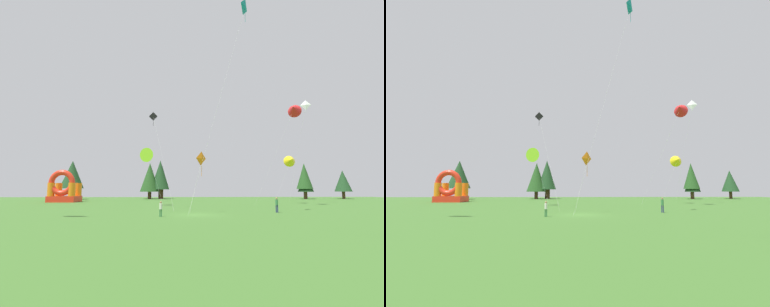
# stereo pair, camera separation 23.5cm
# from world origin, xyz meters

# --- Properties ---
(ground_plane) EXTENTS (120.00, 120.00, 0.00)m
(ground_plane) POSITION_xyz_m (0.00, 0.00, 0.00)
(ground_plane) COLOR #3D6B28
(kite_white_diamond) EXTENTS (2.83, 5.19, 19.17)m
(kite_white_diamond) POSITION_xyz_m (21.86, 20.87, 18.41)
(kite_white_diamond) COLOR white
(kite_white_diamond) RESTS_ON ground_plane
(kite_lime_delta) EXTENTS (3.91, 2.75, 9.40)m
(kite_lime_delta) POSITION_xyz_m (-7.03, 15.75, 8.20)
(kite_lime_delta) COLOR #8CD826
(kite_lime_delta) RESTS_ON ground_plane
(kite_black_diamond) EXTENTS (3.69, 4.64, 13.60)m
(kite_black_diamond) POSITION_xyz_m (-5.73, 9.68, 13.01)
(kite_black_diamond) COLOR black
(kite_black_diamond) RESTS_ON ground_plane
(kite_yellow_delta) EXTENTS (4.32, 2.27, 9.04)m
(kite_yellow_delta) POSITION_xyz_m (18.30, 20.26, 7.89)
(kite_yellow_delta) COLOR yellow
(kite_yellow_delta) RESTS_ON ground_plane
(kite_teal_diamond) EXTENTS (7.41, 2.02, 24.73)m
(kite_teal_diamond) POSITION_xyz_m (5.88, 0.08, 23.91)
(kite_teal_diamond) COLOR #0C7F7A
(kite_teal_diamond) RESTS_ON ground_plane
(kite_orange_diamond) EXTENTS (1.98, 1.00, 6.75)m
(kite_orange_diamond) POSITION_xyz_m (0.79, 1.93, 6.14)
(kite_orange_diamond) COLOR orange
(kite_orange_diamond) RESTS_ON ground_plane
(kite_red_delta) EXTENTS (7.57, 5.00, 17.08)m
(kite_red_delta) POSITION_xyz_m (16.90, 14.35, 15.85)
(kite_red_delta) COLOR red
(kite_red_delta) RESTS_ON ground_plane
(person_near_camera) EXTENTS (0.41, 0.41, 1.74)m
(person_near_camera) POSITION_xyz_m (9.58, 2.51, 1.04)
(person_near_camera) COLOR navy
(person_near_camera) RESTS_ON ground_plane
(person_left_edge) EXTENTS (0.29, 0.29, 1.54)m
(person_left_edge) POSITION_xyz_m (-3.64, -1.91, 0.92)
(person_left_edge) COLOR #33723F
(person_left_edge) RESTS_ON ground_plane
(inflatable_orange_dome) EXTENTS (5.50, 4.91, 6.51)m
(inflatable_orange_dome) POSITION_xyz_m (-25.78, 28.32, 2.27)
(inflatable_orange_dome) COLOR red
(inflatable_orange_dome) RESTS_ON ground_plane
(tree_row_0) EXTENTS (5.76, 5.76, 9.70)m
(tree_row_0) POSITION_xyz_m (-29.37, 41.66, 6.16)
(tree_row_0) COLOR #4C331E
(tree_row_0) RESTS_ON ground_plane
(tree_row_1) EXTENTS (5.10, 5.10, 9.42)m
(tree_row_1) POSITION_xyz_m (-10.17, 44.46, 5.62)
(tree_row_1) COLOR #4C331E
(tree_row_1) RESTS_ON ground_plane
(tree_row_2) EXTENTS (4.94, 4.94, 10.15)m
(tree_row_2) POSITION_xyz_m (-7.50, 45.15, 6.26)
(tree_row_2) COLOR #4C331E
(tree_row_2) RESTS_ON ground_plane
(tree_row_3) EXTENTS (3.60, 3.60, 8.74)m
(tree_row_3) POSITION_xyz_m (-7.00, 45.59, 5.70)
(tree_row_3) COLOR #4C331E
(tree_row_3) RESTS_ON ground_plane
(tree_row_4) EXTENTS (4.09, 4.09, 9.33)m
(tree_row_4) POSITION_xyz_m (30.55, 42.99, 5.92)
(tree_row_4) COLOR #4C331E
(tree_row_4) RESTS_ON ground_plane
(tree_row_5) EXTENTS (3.96, 3.96, 7.24)m
(tree_row_5) POSITION_xyz_m (30.75, 42.98, 4.51)
(tree_row_5) COLOR #4C331E
(tree_row_5) RESTS_ON ground_plane
(tree_row_6) EXTENTS (4.33, 4.33, 7.53)m
(tree_row_6) POSITION_xyz_m (41.36, 43.97, 4.68)
(tree_row_6) COLOR #4C331E
(tree_row_6) RESTS_ON ground_plane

